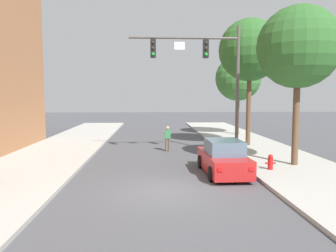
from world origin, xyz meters
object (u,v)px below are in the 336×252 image
at_px(pedestrian_crossing_road, 168,137).
at_px(street_tree_second, 250,50).
at_px(street_tree_third, 238,78).
at_px(fire_hydrant, 270,162).
at_px(car_lead_red, 223,159).
at_px(traffic_signal_mast, 207,66).
at_px(street_tree_nearest, 298,48).

height_order(pedestrian_crossing_road, street_tree_second, street_tree_second).
bearing_deg(street_tree_third, fire_hydrant, -98.81).
distance_m(car_lead_red, street_tree_third, 15.81).
bearing_deg(pedestrian_crossing_road, car_lead_red, -70.62).
relative_size(traffic_signal_mast, street_tree_second, 0.86).
xyz_separation_m(fire_hydrant, street_tree_second, (1.23, 7.70, 6.21)).
height_order(car_lead_red, street_tree_third, street_tree_third).
height_order(car_lead_red, fire_hydrant, car_lead_red).
distance_m(traffic_signal_mast, street_tree_nearest, 5.21).
relative_size(street_tree_second, street_tree_third, 1.24).
distance_m(traffic_signal_mast, street_tree_third, 10.86).
height_order(traffic_signal_mast, street_tree_third, traffic_signal_mast).
relative_size(traffic_signal_mast, street_tree_third, 1.06).
distance_m(car_lead_red, pedestrian_crossing_road, 6.74).
xyz_separation_m(car_lead_red, fire_hydrant, (2.28, 0.18, -0.22)).
relative_size(traffic_signal_mast, car_lead_red, 1.76).
bearing_deg(street_tree_second, street_tree_nearest, -86.77).
bearing_deg(car_lead_red, traffic_signal_mast, 90.03).
distance_m(street_tree_nearest, street_tree_third, 13.34).
bearing_deg(street_tree_second, pedestrian_crossing_road, -165.08).
bearing_deg(traffic_signal_mast, street_tree_nearest, -41.31).
height_order(street_tree_nearest, street_tree_second, street_tree_second).
relative_size(car_lead_red, street_tree_third, 0.61).
height_order(traffic_signal_mast, fire_hydrant, traffic_signal_mast).
xyz_separation_m(car_lead_red, street_tree_second, (3.51, 7.88, 5.99)).
bearing_deg(street_tree_nearest, fire_hydrant, -147.67).
height_order(traffic_signal_mast, pedestrian_crossing_road, traffic_signal_mast).
xyz_separation_m(pedestrian_crossing_road, street_tree_nearest, (6.12, -5.16, 5.03)).
bearing_deg(fire_hydrant, street_tree_third, 81.19).
distance_m(pedestrian_crossing_road, street_tree_second, 8.31).
bearing_deg(street_tree_nearest, traffic_signal_mast, 138.69).
relative_size(traffic_signal_mast, pedestrian_crossing_road, 4.57).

